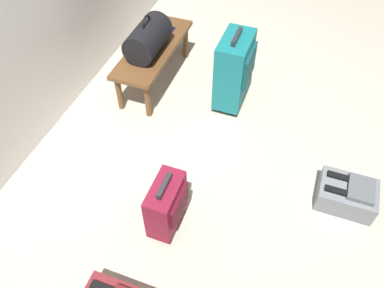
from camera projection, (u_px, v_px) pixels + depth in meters
name	position (u px, v px, depth m)	size (l,w,h in m)	color
ground_plane	(236.00, 173.00, 2.86)	(6.60, 6.60, 0.00)	#B2A893
bench	(154.00, 52.00, 3.34)	(1.00, 0.36, 0.37)	brown
duffel_bag_black	(148.00, 38.00, 3.15)	(0.44, 0.26, 0.34)	black
cell_phone	(167.00, 28.00, 3.47)	(0.07, 0.14, 0.01)	#191E4C
suitcase_upright_teal	(234.00, 70.00, 3.12)	(0.40, 0.25, 0.68)	#14666B
suitcase_small_burgundy	(167.00, 205.00, 2.40)	(0.32, 0.19, 0.46)	maroon
backpack_grey	(347.00, 194.00, 2.63)	(0.28, 0.38, 0.21)	slate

